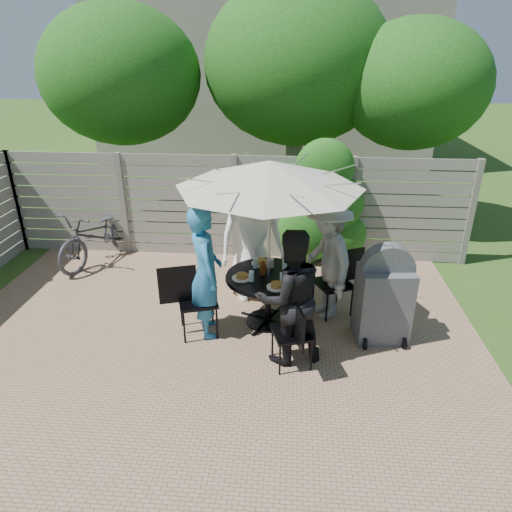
# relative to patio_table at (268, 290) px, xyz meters

# --- Properties ---
(backyard_envelope) EXTENTS (60.00, 60.00, 5.00)m
(backyard_envelope) POSITION_rel_patio_table_xyz_m (-0.63, 9.48, 2.10)
(backyard_envelope) COLOR #2F5219
(backyard_envelope) RESTS_ON ground
(patio_table) EXTENTS (1.44, 1.44, 0.73)m
(patio_table) POSITION_rel_patio_table_xyz_m (0.00, 0.00, 0.00)
(patio_table) COLOR black
(patio_table) RESTS_ON ground
(umbrella) EXTENTS (2.98, 2.98, 2.25)m
(umbrella) POSITION_rel_patio_table_xyz_m (-0.00, 0.00, 1.57)
(umbrella) COLOR silver
(umbrella) RESTS_ON ground
(chair_back) EXTENTS (0.53, 0.63, 0.83)m
(chair_back) POSITION_rel_patio_table_xyz_m (-0.34, 0.90, -0.26)
(chair_back) COLOR black
(chair_back) RESTS_ON ground
(person_back) EXTENTS (1.10, 0.91, 1.93)m
(person_back) POSITION_rel_patio_table_xyz_m (-0.29, 0.78, 0.45)
(person_back) COLOR white
(person_back) RESTS_ON ground
(chair_left) EXTENTS (0.77, 0.61, 1.00)m
(chair_left) POSITION_rel_patio_table_xyz_m (-0.91, -0.34, -0.21)
(chair_left) COLOR black
(chair_left) RESTS_ON ground
(person_left) EXTENTS (0.62, 0.75, 1.76)m
(person_left) POSITION_rel_patio_table_xyz_m (-0.78, -0.29, 0.37)
(person_left) COLOR teal
(person_left) RESTS_ON ground
(chair_front) EXTENTS (0.54, 0.69, 0.91)m
(chair_front) POSITION_rel_patio_table_xyz_m (0.34, -0.91, -0.24)
(chair_front) COLOR black
(chair_front) RESTS_ON ground
(person_front) EXTENTS (0.99, 0.88, 1.69)m
(person_front) POSITION_rel_patio_table_xyz_m (0.29, -0.78, 0.33)
(person_front) COLOR black
(person_front) RESTS_ON ground
(chair_right) EXTENTS (0.72, 0.61, 0.95)m
(chair_right) POSITION_rel_patio_table_xyz_m (0.90, 0.34, -0.23)
(chair_right) COLOR black
(chair_right) RESTS_ON ground
(person_right) EXTENTS (0.99, 1.26, 1.72)m
(person_right) POSITION_rel_patio_table_xyz_m (0.78, 0.29, 0.35)
(person_right) COLOR #979593
(person_right) RESTS_ON ground
(plate_back) EXTENTS (0.26, 0.26, 0.06)m
(plate_back) POSITION_rel_patio_table_xyz_m (-0.13, 0.34, 0.25)
(plate_back) COLOR white
(plate_back) RESTS_ON patio_table
(plate_left) EXTENTS (0.26, 0.26, 0.06)m
(plate_left) POSITION_rel_patio_table_xyz_m (-0.34, -0.13, 0.25)
(plate_left) COLOR white
(plate_left) RESTS_ON patio_table
(plate_front) EXTENTS (0.26, 0.26, 0.06)m
(plate_front) POSITION_rel_patio_table_xyz_m (0.13, -0.34, 0.25)
(plate_front) COLOR white
(plate_front) RESTS_ON patio_table
(plate_right) EXTENTS (0.26, 0.26, 0.06)m
(plate_right) POSITION_rel_patio_table_xyz_m (0.34, 0.13, 0.25)
(plate_right) COLOR white
(plate_right) RESTS_ON patio_table
(plate_extra) EXTENTS (0.24, 0.24, 0.06)m
(plate_extra) POSITION_rel_patio_table_xyz_m (0.27, -0.22, 0.25)
(plate_extra) COLOR white
(plate_extra) RESTS_ON patio_table
(glass_back) EXTENTS (0.07, 0.07, 0.14)m
(glass_back) POSITION_rel_patio_table_xyz_m (-0.19, 0.21, 0.29)
(glass_back) COLOR silver
(glass_back) RESTS_ON patio_table
(glass_left) EXTENTS (0.07, 0.07, 0.14)m
(glass_left) POSITION_rel_patio_table_xyz_m (-0.21, -0.19, 0.29)
(glass_left) COLOR silver
(glass_left) RESTS_ON patio_table
(glass_front) EXTENTS (0.07, 0.07, 0.14)m
(glass_front) POSITION_rel_patio_table_xyz_m (0.19, -0.21, 0.29)
(glass_front) COLOR silver
(glass_front) RESTS_ON patio_table
(glass_right) EXTENTS (0.07, 0.07, 0.14)m
(glass_right) POSITION_rel_patio_table_xyz_m (0.21, 0.19, 0.29)
(glass_right) COLOR silver
(glass_right) RESTS_ON patio_table
(syrup_jug) EXTENTS (0.09, 0.09, 0.16)m
(syrup_jug) POSITION_rel_patio_table_xyz_m (-0.07, 0.03, 0.30)
(syrup_jug) COLOR #59280C
(syrup_jug) RESTS_ON patio_table
(coffee_cup) EXTENTS (0.08, 0.08, 0.12)m
(coffee_cup) POSITION_rel_patio_table_xyz_m (0.02, 0.24, 0.28)
(coffee_cup) COLOR #C6B293
(coffee_cup) RESTS_ON patio_table
(bicycle) EXTENTS (1.24, 1.98, 0.98)m
(bicycle) POSITION_rel_patio_table_xyz_m (-3.07, 1.79, -0.02)
(bicycle) COLOR #333338
(bicycle) RESTS_ON ground
(bbq_grill) EXTENTS (0.69, 0.56, 1.32)m
(bbq_grill) POSITION_rel_patio_table_xyz_m (1.47, -0.24, 0.09)
(bbq_grill) COLOR #59595E
(bbq_grill) RESTS_ON ground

